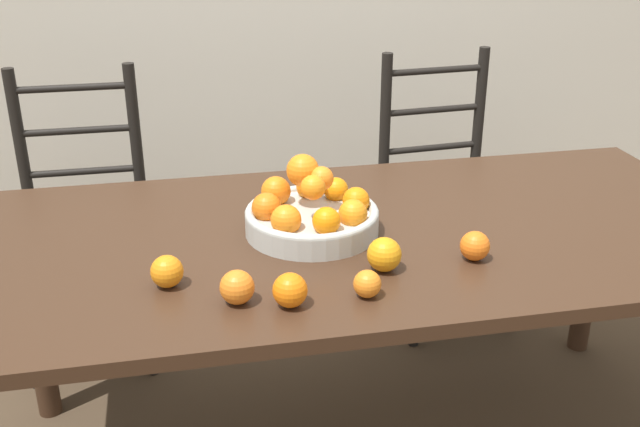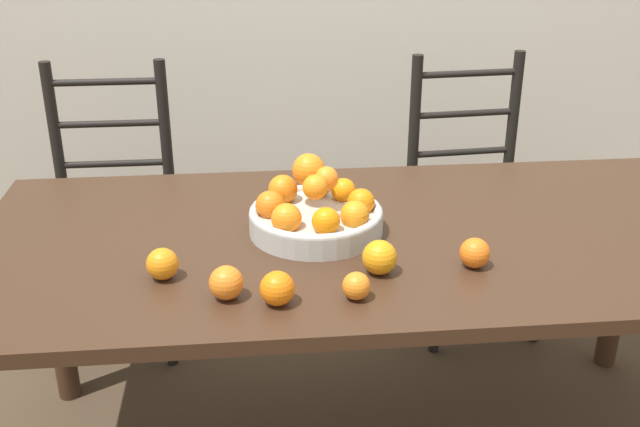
{
  "view_description": "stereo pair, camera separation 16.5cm",
  "coord_description": "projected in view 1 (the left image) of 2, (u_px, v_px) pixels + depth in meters",
  "views": [
    {
      "loc": [
        -0.46,
        -1.66,
        1.53
      ],
      "look_at": [
        -0.14,
        -0.08,
        0.82
      ],
      "focal_mm": 42.0,
      "sensor_mm": 36.0,
      "label": 1
    },
    {
      "loc": [
        -0.3,
        -1.69,
        1.53
      ],
      "look_at": [
        -0.14,
        -0.08,
        0.82
      ],
      "focal_mm": 42.0,
      "sensor_mm": 36.0,
      "label": 2
    }
  ],
  "objects": [
    {
      "name": "fruit_bowl",
      "position": [
        311.0,
        212.0,
        1.87
      ],
      "size": [
        0.34,
        0.34,
        0.19
      ],
      "color": "#B2B7B2",
      "rests_on": "dining_table"
    },
    {
      "name": "dining_table",
      "position": [
        365.0,
        258.0,
        1.93
      ],
      "size": [
        1.98,
        0.93,
        0.73
      ],
      "color": "#382316",
      "rests_on": "ground_plane"
    },
    {
      "name": "chair_left",
      "position": [
        85.0,
        225.0,
        2.53
      ],
      "size": [
        0.42,
        0.4,
        0.99
      ],
      "rotation": [
        0.0,
        0.0,
        -0.0
      ],
      "color": "black",
      "rests_on": "ground_plane"
    },
    {
      "name": "orange_loose_4",
      "position": [
        167.0,
        271.0,
        1.62
      ],
      "size": [
        0.07,
        0.07,
        0.07
      ],
      "color": "orange",
      "rests_on": "dining_table"
    },
    {
      "name": "orange_loose_2",
      "position": [
        290.0,
        290.0,
        1.54
      ],
      "size": [
        0.07,
        0.07,
        0.07
      ],
      "color": "orange",
      "rests_on": "dining_table"
    },
    {
      "name": "orange_loose_0",
      "position": [
        367.0,
        284.0,
        1.58
      ],
      "size": [
        0.06,
        0.06,
        0.06
      ],
      "color": "orange",
      "rests_on": "dining_table"
    },
    {
      "name": "orange_loose_3",
      "position": [
        237.0,
        287.0,
        1.55
      ],
      "size": [
        0.07,
        0.07,
        0.07
      ],
      "color": "orange",
      "rests_on": "dining_table"
    },
    {
      "name": "orange_loose_1",
      "position": [
        384.0,
        254.0,
        1.69
      ],
      "size": [
        0.08,
        0.08,
        0.08
      ],
      "color": "orange",
      "rests_on": "dining_table"
    },
    {
      "name": "chair_right",
      "position": [
        444.0,
        196.0,
        2.77
      ],
      "size": [
        0.45,
        0.43,
        0.99
      ],
      "rotation": [
        0.0,
        0.0,
        0.08
      ],
      "color": "black",
      "rests_on": "ground_plane"
    },
    {
      "name": "orange_loose_5",
      "position": [
        475.0,
        246.0,
        1.74
      ],
      "size": [
        0.07,
        0.07,
        0.07
      ],
      "color": "orange",
      "rests_on": "dining_table"
    }
  ]
}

